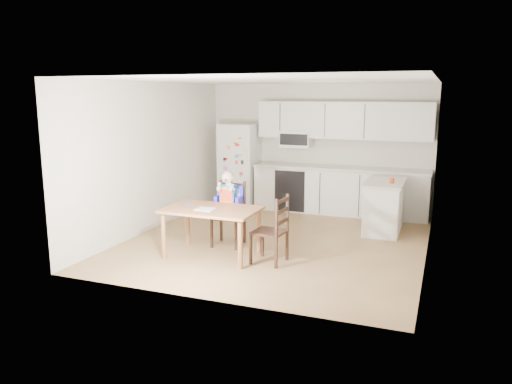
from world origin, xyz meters
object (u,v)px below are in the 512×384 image
object	(u,v)px
chair_side	(276,226)
dining_table	(212,215)
kitchen_island	(384,206)
refrigerator	(240,165)
red_cup	(392,181)
chair_booster	(229,201)

from	to	relation	value
chair_side	dining_table	bearing A→B (deg)	-82.56
kitchen_island	refrigerator	bearing A→B (deg)	162.47
refrigerator	chair_side	size ratio (longest dim) A/B	1.79
red_cup	refrigerator	bearing A→B (deg)	160.10
kitchen_island	red_cup	world-z (taller)	red_cup
red_cup	dining_table	bearing A→B (deg)	-137.38
red_cup	dining_table	size ratio (longest dim) A/B	0.07
refrigerator	chair_side	distance (m)	3.70
chair_booster	chair_side	xyz separation A→B (m)	(0.95, -0.58, -0.16)
refrigerator	chair_side	xyz separation A→B (m)	(1.87, -3.18, -0.31)
refrigerator	red_cup	xyz separation A→B (m)	(3.18, -1.15, 0.06)
chair_booster	chair_side	bearing A→B (deg)	-34.91
dining_table	chair_booster	distance (m)	0.62
dining_table	refrigerator	bearing A→B (deg)	105.93
refrigerator	red_cup	distance (m)	3.38
kitchen_island	chair_booster	xyz separation A→B (m)	(-2.13, -1.64, 0.26)
refrigerator	chair_booster	world-z (taller)	refrigerator
kitchen_island	red_cup	distance (m)	0.52
kitchen_island	chair_side	size ratio (longest dim) A/B	1.23
kitchen_island	red_cup	bearing A→B (deg)	-55.83
kitchen_island	dining_table	distance (m)	3.11
red_cup	dining_table	world-z (taller)	red_cup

